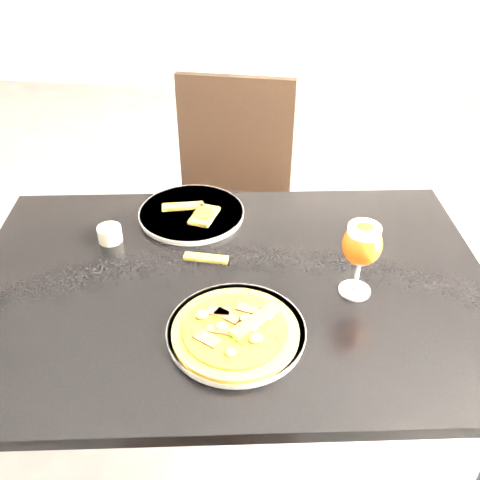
# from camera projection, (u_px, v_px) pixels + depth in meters

# --- Properties ---
(ground) EXTENTS (6.00, 6.00, 0.00)m
(ground) POSITION_uv_depth(u_px,v_px,m) (191.00, 396.00, 1.88)
(ground) COLOR #555558
(ground) RESTS_ON ground
(dining_table) EXTENTS (1.31, 0.98, 0.75)m
(dining_table) POSITION_uv_depth(u_px,v_px,m) (231.00, 310.00, 1.28)
(dining_table) COLOR black
(dining_table) RESTS_ON ground
(chair_far) EXTENTS (0.45, 0.45, 0.94)m
(chair_far) POSITION_uv_depth(u_px,v_px,m) (230.00, 203.00, 1.94)
(chair_far) COLOR black
(chair_far) RESTS_ON ground
(plate_main) EXTENTS (0.32, 0.32, 0.02)m
(plate_main) POSITION_uv_depth(u_px,v_px,m) (236.00, 331.00, 1.09)
(plate_main) COLOR silver
(plate_main) RESTS_ON dining_table
(pizza) EXTENTS (0.26, 0.26, 0.03)m
(pizza) POSITION_uv_depth(u_px,v_px,m) (236.00, 330.00, 1.07)
(pizza) COLOR olive
(pizza) RESTS_ON plate_main
(plate_second) EXTENTS (0.35, 0.35, 0.01)m
(plate_second) POSITION_uv_depth(u_px,v_px,m) (192.00, 213.00, 1.45)
(plate_second) COLOR silver
(plate_second) RESTS_ON dining_table
(crust_scraps) EXTENTS (0.16, 0.12, 0.01)m
(crust_scraps) POSITION_uv_depth(u_px,v_px,m) (197.00, 212.00, 1.43)
(crust_scraps) COLOR olive
(crust_scraps) RESTS_ON plate_second
(loose_crust) EXTENTS (0.11, 0.03, 0.01)m
(loose_crust) POSITION_uv_depth(u_px,v_px,m) (206.00, 258.00, 1.29)
(loose_crust) COLOR olive
(loose_crust) RESTS_ON dining_table
(sauce_cup) EXTENTS (0.06, 0.06, 0.04)m
(sauce_cup) POSITION_uv_depth(u_px,v_px,m) (110.00, 233.00, 1.35)
(sauce_cup) COLOR #B9B8A7
(sauce_cup) RESTS_ON dining_table
(beer_glass) EXTENTS (0.09, 0.09, 0.18)m
(beer_glass) POSITION_uv_depth(u_px,v_px,m) (362.00, 245.00, 1.12)
(beer_glass) COLOR #AFB4B8
(beer_glass) RESTS_ON dining_table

